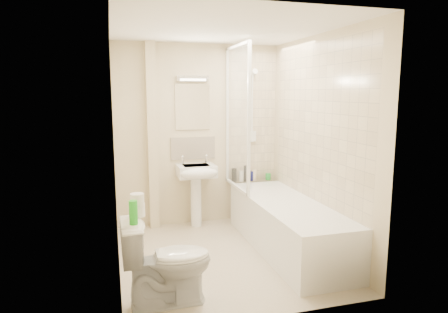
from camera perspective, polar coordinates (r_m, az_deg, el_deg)
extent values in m
plane|color=beige|center=(4.49, -0.05, -14.06)|extent=(2.50, 2.50, 0.00)
cube|color=beige|center=(5.37, -3.69, 3.04)|extent=(2.20, 0.02, 2.40)
cube|color=beige|center=(4.01, -15.36, 0.68)|extent=(0.02, 2.50, 2.40)
cube|color=beige|center=(4.59, 13.30, 1.78)|extent=(0.02, 2.50, 2.40)
cube|color=white|center=(4.18, -0.05, 17.85)|extent=(2.20, 2.50, 0.02)
cube|color=beige|center=(5.55, 3.95, 5.56)|extent=(0.70, 0.01, 1.75)
cube|color=beige|center=(4.57, 13.20, 4.59)|extent=(0.01, 2.10, 1.75)
cube|color=beige|center=(5.22, -10.23, 2.74)|extent=(0.12, 0.12, 2.40)
cube|color=beige|center=(5.37, -4.45, 1.20)|extent=(0.60, 0.02, 0.30)
cube|color=white|center=(5.32, -4.52, 7.08)|extent=(0.46, 0.01, 0.60)
cube|color=silver|center=(5.29, -4.52, 11.07)|extent=(0.42, 0.07, 0.07)
cube|color=white|center=(4.65, 8.98, -9.72)|extent=(0.70, 2.10, 0.55)
cube|color=white|center=(4.58, 9.05, -7.11)|extent=(0.56, 1.96, 0.05)
cube|color=white|center=(5.02, 1.87, 5.50)|extent=(0.01, 0.90, 1.80)
cube|color=white|center=(5.43, 0.48, 5.77)|extent=(0.04, 0.04, 1.80)
cube|color=white|center=(4.59, 3.58, 5.15)|extent=(0.04, 0.04, 1.80)
cube|color=white|center=(5.04, 1.92, 15.53)|extent=(0.04, 0.90, 0.04)
cube|color=white|center=(5.15, 1.82, -4.33)|extent=(0.04, 0.90, 0.03)
cylinder|color=white|center=(5.52, 4.04, 6.84)|extent=(0.02, 0.02, 0.90)
cylinder|color=white|center=(5.55, 3.99, 2.20)|extent=(0.05, 0.05, 0.02)
cylinder|color=white|center=(5.52, 4.10, 11.52)|extent=(0.05, 0.05, 0.02)
cylinder|color=white|center=(5.46, 4.34, 11.86)|extent=(0.08, 0.11, 0.11)
cube|color=white|center=(5.54, 4.02, 2.91)|extent=(0.10, 0.05, 0.14)
cylinder|color=white|center=(5.49, 3.94, 7.35)|extent=(0.01, 0.13, 0.84)
cylinder|color=white|center=(5.35, -4.01, -6.46)|extent=(0.14, 0.14, 0.66)
cube|color=white|center=(5.23, -4.00, -2.05)|extent=(0.49, 0.38, 0.15)
ellipsoid|color=white|center=(5.06, -3.60, -2.41)|extent=(0.49, 0.21, 0.15)
cube|color=silver|center=(5.22, -4.01, -1.44)|extent=(0.34, 0.25, 0.04)
cylinder|color=white|center=(5.28, -5.96, -0.61)|extent=(0.03, 0.03, 0.10)
cylinder|color=white|center=(5.34, -2.57, -0.45)|extent=(0.03, 0.03, 0.10)
sphere|color=white|center=(5.27, -5.97, -0.05)|extent=(0.04, 0.04, 0.04)
sphere|color=white|center=(5.34, -2.57, 0.10)|extent=(0.04, 0.04, 0.04)
cylinder|color=black|center=(5.49, 1.46, -2.68)|extent=(0.07, 0.07, 0.19)
cylinder|color=silver|center=(5.53, 2.48, -2.83)|extent=(0.06, 0.06, 0.15)
cylinder|color=black|center=(5.54, 3.12, -2.43)|extent=(0.05, 0.05, 0.22)
cylinder|color=navy|center=(5.58, 4.02, -2.79)|extent=(0.05, 0.05, 0.14)
cylinder|color=beige|center=(5.59, 4.34, -2.69)|extent=(0.06, 0.06, 0.15)
cylinder|color=green|center=(5.67, 6.33, -2.87)|extent=(0.07, 0.07, 0.09)
imported|color=white|center=(3.48, -8.12, -14.56)|extent=(0.44, 0.75, 0.75)
cylinder|color=white|center=(3.41, -12.21, -7.47)|extent=(0.12, 0.12, 0.11)
cylinder|color=white|center=(3.36, -12.32, -5.96)|extent=(0.11, 0.11, 0.09)
cylinder|color=green|center=(3.21, -12.82, -7.80)|extent=(0.07, 0.07, 0.19)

